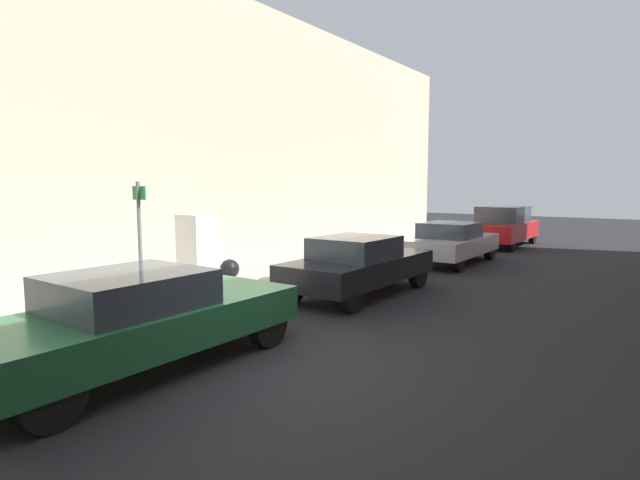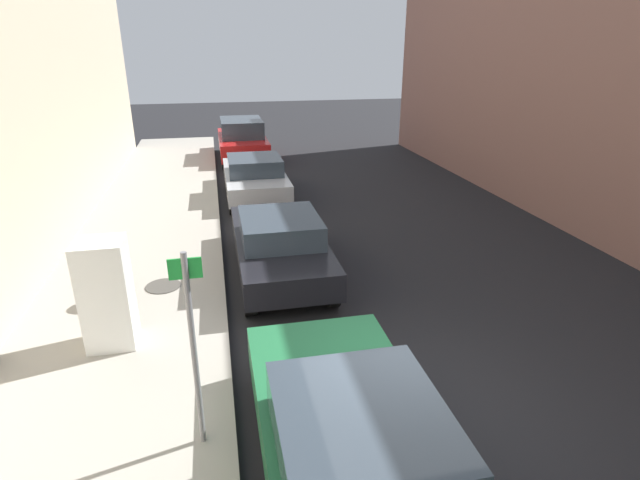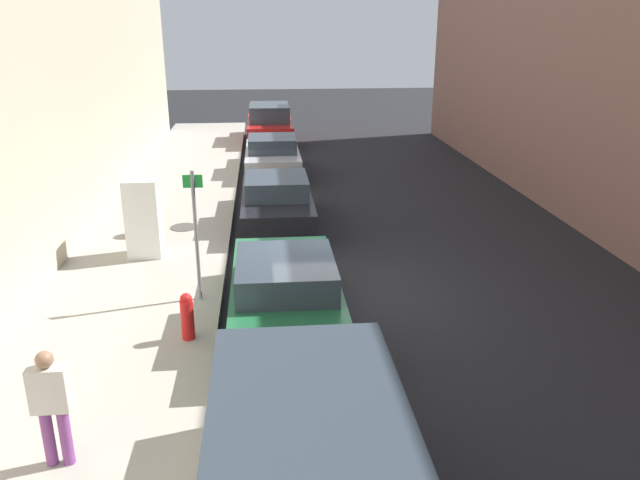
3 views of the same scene
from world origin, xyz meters
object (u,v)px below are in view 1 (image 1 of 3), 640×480
object	(u,v)px
parked_sedan_green	(141,317)
parked_sedan_silver	(451,242)
street_sign_post	(140,245)
trash_bag	(230,269)
discarded_refrigerator	(198,252)
parked_sedan_dark	(359,264)
parked_suv_red	(503,226)
fire_hydrant	(49,318)

from	to	relation	value
parked_sedan_green	parked_sedan_silver	xyz separation A→B (m)	(0.00, 11.93, -0.02)
street_sign_post	trash_bag	world-z (taller)	street_sign_post
discarded_refrigerator	trash_bag	bearing A→B (deg)	106.47
street_sign_post	parked_sedan_dark	bearing A→B (deg)	71.42
parked_sedan_dark	parked_suv_red	xyz separation A→B (m)	(0.00, 12.01, 0.14)
parked_sedan_green	parked_suv_red	world-z (taller)	parked_suv_red
discarded_refrigerator	street_sign_post	size ratio (longest dim) A/B	0.71
street_sign_post	parked_sedan_dark	world-z (taller)	street_sign_post
fire_hydrant	trash_bag	xyz separation A→B (m)	(-1.80, 5.56, -0.17)
parked_sedan_green	trash_bag	bearing A→B (deg)	124.30
discarded_refrigerator	trash_bag	size ratio (longest dim) A/B	3.47
trash_bag	parked_sedan_green	bearing A→B (deg)	-55.70
parked_sedan_silver	discarded_refrigerator	bearing A→B (deg)	-110.27
street_sign_post	parked_suv_red	xyz separation A→B (m)	(1.62, 16.82, -0.69)
street_sign_post	parked_sedan_green	world-z (taller)	street_sign_post
discarded_refrigerator	parked_suv_red	world-z (taller)	discarded_refrigerator
parked_sedan_dark	street_sign_post	bearing A→B (deg)	-108.58
parked_sedan_dark	parked_sedan_silver	size ratio (longest dim) A/B	1.02
discarded_refrigerator	street_sign_post	bearing A→B (deg)	-60.31
street_sign_post	parked_suv_red	world-z (taller)	street_sign_post
street_sign_post	discarded_refrigerator	bearing A→B (deg)	119.69
discarded_refrigerator	parked_sedan_dark	distance (m)	3.83
parked_sedan_green	parked_sedan_dark	world-z (taller)	parked_sedan_green
trash_bag	parked_sedan_silver	bearing A→B (deg)	63.04
parked_sedan_green	parked_suv_red	xyz separation A→B (m)	(0.00, 17.97, 0.13)
trash_bag	parked_suv_red	distance (m)	13.34
street_sign_post	parked_sedan_green	distance (m)	2.15
discarded_refrigerator	trash_bag	xyz separation A→B (m)	(-0.42, 1.43, -0.64)
discarded_refrigerator	street_sign_post	xyz separation A→B (m)	(1.44, -2.52, 0.52)
fire_hydrant	parked_sedan_green	bearing A→B (deg)	15.55
discarded_refrigerator	trash_bag	world-z (taller)	discarded_refrigerator
trash_bag	parked_sedan_dark	bearing A→B (deg)	13.93
fire_hydrant	trash_bag	distance (m)	5.85
street_sign_post	trash_bag	bearing A→B (deg)	115.21
parked_sedan_dark	parked_sedan_silver	distance (m)	5.97
parked_suv_red	parked_sedan_green	bearing A→B (deg)	-90.00
street_sign_post	parked_sedan_dark	distance (m)	5.14
street_sign_post	trash_bag	xyz separation A→B (m)	(-1.86, 3.95, -1.16)
parked_suv_red	parked_sedan_silver	bearing A→B (deg)	-90.00
street_sign_post	fire_hydrant	size ratio (longest dim) A/B	3.04
discarded_refrigerator	parked_sedan_silver	bearing A→B (deg)	69.73
discarded_refrigerator	parked_sedan_green	bearing A→B (deg)	-50.21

